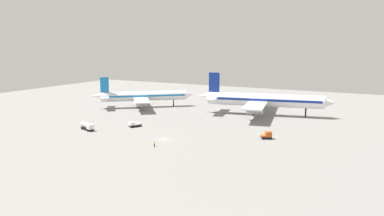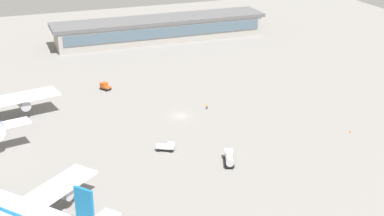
{
  "view_description": "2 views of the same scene",
  "coord_description": "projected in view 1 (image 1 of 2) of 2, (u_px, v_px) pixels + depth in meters",
  "views": [
    {
      "loc": [
        -99.31,
        -62.65,
        29.73
      ],
      "look_at": [
        21.53,
        1.68,
        6.44
      ],
      "focal_mm": 36.39,
      "sensor_mm": 36.0,
      "label": 1
    },
    {
      "loc": [
        45.66,
        132.66,
        60.74
      ],
      "look_at": [
        -0.79,
        7.14,
        5.09
      ],
      "focal_mm": 51.18,
      "sensor_mm": 36.0,
      "label": 2
    }
  ],
  "objects": [
    {
      "name": "airplane_at_gate",
      "position": [
        143.0,
        96.0,
        178.78
      ],
      "size": [
        34.39,
        38.55,
        14.19
      ],
      "rotation": [
        0.0,
        0.0,
        5.41
      ],
      "color": "white",
      "rests_on": "ground"
    },
    {
      "name": "pushback_tractor",
      "position": [
        134.0,
        124.0,
        137.78
      ],
      "size": [
        4.78,
        3.77,
        1.9
      ],
      "rotation": [
        0.0,
        0.0,
        2.65
      ],
      "color": "black",
      "rests_on": "ground"
    },
    {
      "name": "baggage_tug",
      "position": [
        267.0,
        135.0,
        120.64
      ],
      "size": [
        3.47,
        3.74,
        2.3
      ],
      "rotation": [
        0.0,
        0.0,
        5.27
      ],
      "color": "black",
      "rests_on": "ground"
    },
    {
      "name": "airplane_taxiing",
      "position": [
        263.0,
        100.0,
        159.38
      ],
      "size": [
        45.26,
        55.68,
        17.07
      ],
      "rotation": [
        0.0,
        0.0,
        4.92
      ],
      "color": "white",
      "rests_on": "ground"
    },
    {
      "name": "ground",
      "position": [
        164.0,
        139.0,
        120.43
      ],
      "size": [
        288.0,
        288.0,
        0.0
      ],
      "primitive_type": "plane",
      "color": "gray"
    },
    {
      "name": "ground_crew_worker",
      "position": [
        154.0,
        144.0,
        111.54
      ],
      "size": [
        0.5,
        0.54,
        1.67
      ],
      "rotation": [
        0.0,
        0.0,
        2.72
      ],
      "color": "#1E2338",
      "rests_on": "ground"
    },
    {
      "name": "fuel_truck",
      "position": [
        87.0,
        126.0,
        132.8
      ],
      "size": [
        4.02,
        6.56,
        2.5
      ],
      "rotation": [
        0.0,
        0.0,
        4.35
      ],
      "color": "black",
      "rests_on": "ground"
    }
  ]
}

